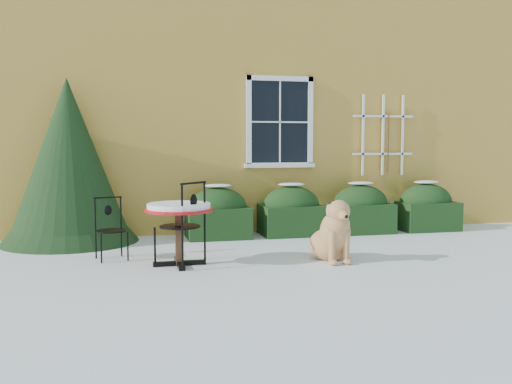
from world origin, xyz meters
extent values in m
plane|color=white|center=(0.00, 0.00, 0.00)|extent=(80.00, 80.00, 0.00)
cube|color=gold|center=(0.00, 7.00, 3.00)|extent=(12.00, 8.00, 6.00)
cube|color=black|center=(0.90, 2.96, 1.98)|extent=(1.05, 0.03, 1.45)
cube|color=white|center=(0.90, 2.95, 2.75)|extent=(1.23, 0.06, 0.09)
cube|color=white|center=(0.90, 2.95, 1.21)|extent=(1.23, 0.06, 0.09)
cube|color=white|center=(0.33, 2.95, 1.98)|extent=(0.09, 0.06, 1.63)
cube|color=white|center=(1.47, 2.95, 1.98)|extent=(0.09, 0.06, 1.63)
cube|color=white|center=(0.90, 2.94, 1.98)|extent=(0.02, 0.02, 1.45)
cube|color=white|center=(0.90, 2.94, 1.98)|extent=(1.05, 0.02, 0.02)
cube|color=white|center=(0.90, 2.95, 1.20)|extent=(1.29, 0.14, 0.07)
cube|color=white|center=(2.50, 2.94, 1.75)|extent=(0.04, 0.03, 1.50)
cube|color=white|center=(2.90, 2.94, 1.75)|extent=(0.04, 0.03, 1.50)
cube|color=white|center=(3.30, 2.94, 1.75)|extent=(0.04, 0.03, 1.50)
cube|color=white|center=(2.90, 2.94, 1.40)|extent=(1.20, 0.03, 0.04)
cube|color=white|center=(2.90, 2.94, 2.10)|extent=(1.20, 0.03, 0.04)
cylinder|color=#472D19|center=(3.00, 2.92, 1.60)|extent=(0.02, 0.02, 1.10)
cube|color=black|center=(-0.30, 2.55, 0.26)|extent=(1.05, 0.80, 0.52)
ellipsoid|color=black|center=(-0.30, 2.55, 0.52)|extent=(1.00, 0.72, 0.67)
ellipsoid|color=white|center=(-0.30, 2.55, 0.88)|extent=(0.47, 0.32, 0.06)
cube|color=black|center=(1.00, 2.55, 0.26)|extent=(1.05, 0.80, 0.52)
ellipsoid|color=black|center=(1.00, 2.55, 0.52)|extent=(1.00, 0.72, 0.67)
ellipsoid|color=white|center=(1.00, 2.55, 0.88)|extent=(0.47, 0.32, 0.06)
cube|color=black|center=(2.30, 2.55, 0.26)|extent=(1.05, 0.80, 0.52)
ellipsoid|color=black|center=(2.30, 2.55, 0.52)|extent=(1.00, 0.72, 0.67)
ellipsoid|color=white|center=(2.30, 2.55, 0.88)|extent=(0.47, 0.32, 0.06)
cube|color=black|center=(3.60, 2.55, 0.26)|extent=(1.05, 0.80, 0.52)
ellipsoid|color=black|center=(3.60, 2.55, 0.52)|extent=(1.00, 0.72, 0.67)
ellipsoid|color=white|center=(3.60, 2.55, 0.88)|extent=(0.47, 0.32, 0.06)
cone|color=black|center=(-2.70, 2.68, 0.63)|extent=(2.18, 2.18, 1.26)
cone|color=black|center=(-2.70, 2.68, 1.32)|extent=(1.95, 1.95, 2.64)
cube|color=black|center=(-1.16, 0.47, 0.03)|extent=(0.69, 0.08, 0.06)
cube|color=black|center=(-1.16, 0.47, 0.03)|extent=(0.08, 0.69, 0.06)
cube|color=#52321C|center=(-1.16, 0.47, 0.37)|extent=(0.10, 0.10, 0.74)
cylinder|color=red|center=(-1.16, 0.47, 0.74)|extent=(0.88, 0.88, 0.04)
cylinder|color=white|center=(-1.16, 0.47, 0.78)|extent=(0.82, 0.82, 0.07)
cylinder|color=black|center=(-1.14, 0.79, 0.26)|extent=(0.03, 0.03, 0.52)
cylinder|color=black|center=(-1.47, 0.47, 0.26)|extent=(0.03, 0.03, 0.52)
cylinder|color=black|center=(-0.82, 0.46, 0.26)|extent=(0.03, 0.03, 0.52)
cylinder|color=black|center=(-1.15, 0.14, 0.26)|extent=(0.03, 0.03, 0.52)
cylinder|color=black|center=(-1.15, 0.46, 0.52)|extent=(0.53, 0.53, 0.02)
cylinder|color=black|center=(-0.82, 0.46, 0.80)|extent=(0.03, 0.03, 0.57)
cylinder|color=black|center=(-1.15, 0.14, 0.80)|extent=(0.03, 0.03, 0.57)
cylinder|color=black|center=(-0.99, 0.30, 1.09)|extent=(0.38, 0.37, 0.03)
ellipsoid|color=black|center=(-0.99, 0.30, 0.86)|extent=(0.12, 0.12, 0.18)
cylinder|color=black|center=(-2.16, 0.85, 0.20)|extent=(0.02, 0.02, 0.40)
cylinder|color=black|center=(-1.81, 0.93, 0.20)|extent=(0.02, 0.02, 0.40)
cylinder|color=black|center=(-2.24, 1.19, 0.20)|extent=(0.02, 0.02, 0.40)
cylinder|color=black|center=(-1.89, 1.28, 0.20)|extent=(0.02, 0.02, 0.40)
cylinder|color=black|center=(-2.02, 1.06, 0.40)|extent=(0.41, 0.41, 0.02)
cylinder|color=black|center=(-2.24, 1.19, 0.62)|extent=(0.02, 0.02, 0.44)
cylinder|color=black|center=(-1.89, 1.28, 0.62)|extent=(0.02, 0.02, 0.44)
cylinder|color=black|center=(-2.07, 1.24, 0.84)|extent=(0.39, 0.11, 0.02)
ellipsoid|color=black|center=(-2.07, 1.24, 0.67)|extent=(0.11, 0.05, 0.14)
ellipsoid|color=tan|center=(0.90, 0.40, 0.20)|extent=(0.57, 0.62, 0.45)
ellipsoid|color=tan|center=(0.90, 0.20, 0.40)|extent=(0.43, 0.39, 0.56)
sphere|color=tan|center=(0.91, 0.14, 0.53)|extent=(0.34, 0.34, 0.34)
cylinder|color=tan|center=(0.81, 0.06, 0.22)|extent=(0.09, 0.09, 0.44)
cylinder|color=tan|center=(1.01, 0.06, 0.22)|extent=(0.09, 0.09, 0.44)
ellipsoid|color=tan|center=(0.81, 0.01, 0.04)|extent=(0.12, 0.16, 0.07)
ellipsoid|color=tan|center=(1.01, 0.01, 0.04)|extent=(0.12, 0.16, 0.07)
cylinder|color=tan|center=(0.91, 0.13, 0.59)|extent=(0.21, 0.26, 0.24)
sphere|color=tan|center=(0.91, 0.08, 0.71)|extent=(0.29, 0.29, 0.29)
ellipsoid|color=tan|center=(0.91, -0.05, 0.67)|extent=(0.14, 0.23, 0.13)
sphere|color=black|center=(0.91, -0.15, 0.66)|extent=(0.05, 0.05, 0.05)
ellipsoid|color=tan|center=(0.78, 0.12, 0.71)|extent=(0.08, 0.10, 0.18)
ellipsoid|color=tan|center=(1.03, 0.12, 0.71)|extent=(0.08, 0.10, 0.18)
cylinder|color=tan|center=(1.07, 0.63, 0.06)|extent=(0.25, 0.34, 0.08)
camera|label=1|loc=(-1.88, -6.92, 1.60)|focal=40.00mm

